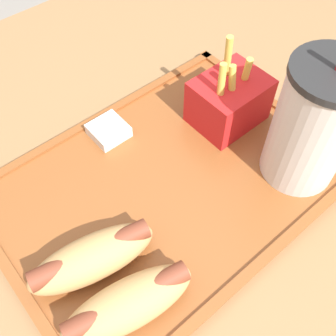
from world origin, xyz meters
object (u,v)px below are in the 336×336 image
soda_cup (314,125)px  hot_dog_far (128,304)px  sauce_cup_mayo (108,130)px  fries_carton (229,100)px  hot_dog_near (92,257)px

soda_cup → hot_dog_far: size_ratio=1.33×
soda_cup → sauce_cup_mayo: soda_cup is taller
fries_carton → sauce_cup_mayo: bearing=-29.8°
soda_cup → hot_dog_near: bearing=-11.5°
sauce_cup_mayo → hot_dog_near: bearing=50.2°
fries_carton → hot_dog_near: bearing=13.4°
fries_carton → sauce_cup_mayo: size_ratio=2.70×
soda_cup → fries_carton: (0.01, -0.12, -0.04)m
hot_dog_far → sauce_cup_mayo: (-0.12, -0.21, -0.02)m
soda_cup → hot_dog_far: (0.27, 0.01, -0.06)m
sauce_cup_mayo → fries_carton: bearing=150.2°
hot_dog_far → hot_dog_near: bearing=-90.0°
soda_cup → sauce_cup_mayo: size_ratio=4.19×
soda_cup → hot_dog_far: soda_cup is taller
hot_dog_near → sauce_cup_mayo: 0.19m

